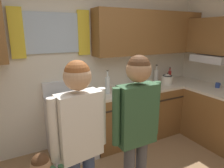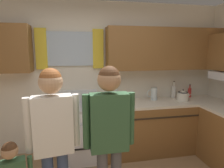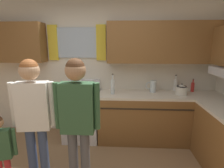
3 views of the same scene
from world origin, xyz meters
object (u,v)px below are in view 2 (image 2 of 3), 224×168
at_px(stove_oven, 80,131).
at_px(bottle_tall_clear, 115,96).
at_px(bottle_milk_white, 174,91).
at_px(stovetop_kettle, 183,96).
at_px(adult_in_plaid, 109,128).
at_px(adult_holding_child, 53,131).
at_px(bottle_sauce_red, 190,92).
at_px(water_pitcher, 154,94).

xyz_separation_m(stove_oven, bottle_tall_clear, (0.59, -0.05, 0.57)).
relative_size(stove_oven, bottle_milk_white, 3.51).
height_order(bottle_tall_clear, stovetop_kettle, bottle_tall_clear).
height_order(stovetop_kettle, adult_in_plaid, adult_in_plaid).
distance_m(stovetop_kettle, adult_holding_child, 2.39).
xyz_separation_m(bottle_sauce_red, adult_holding_child, (-2.35, -1.43, 0.03)).
relative_size(bottle_tall_clear, stovetop_kettle, 1.34).
bearing_deg(adult_in_plaid, stovetop_kettle, 39.08).
height_order(bottle_tall_clear, adult_in_plaid, adult_in_plaid).
xyz_separation_m(bottle_milk_white, stovetop_kettle, (0.03, -0.27, -0.02)).
bearing_deg(stovetop_kettle, bottle_sauce_red, 39.83).
bearing_deg(bottle_tall_clear, bottle_milk_white, 13.43).
distance_m(stove_oven, adult_in_plaid, 1.43).
relative_size(bottle_sauce_red, adult_holding_child, 0.15).
xyz_separation_m(stove_oven, water_pitcher, (1.33, 0.13, 0.54)).
distance_m(stove_oven, stovetop_kettle, 1.88).
bearing_deg(adult_in_plaid, bottle_tall_clear, 75.28).
height_order(bottle_tall_clear, water_pitcher, bottle_tall_clear).
bearing_deg(adult_holding_child, bottle_milk_white, 35.68).
bearing_deg(adult_holding_child, stovetop_kettle, 29.98).
relative_size(bottle_milk_white, water_pitcher, 1.42).
height_order(adult_holding_child, adult_in_plaid, adult_in_plaid).
distance_m(stovetop_kettle, adult_in_plaid, 1.99).
distance_m(bottle_sauce_red, adult_holding_child, 2.75).
bearing_deg(stovetop_kettle, stove_oven, 178.82).
relative_size(bottle_sauce_red, stovetop_kettle, 0.90).
relative_size(water_pitcher, adult_in_plaid, 0.13).
relative_size(adult_holding_child, adult_in_plaid, 0.99).
bearing_deg(bottle_tall_clear, water_pitcher, 13.41).
bearing_deg(bottle_tall_clear, stovetop_kettle, 0.63).
height_order(bottle_sauce_red, adult_in_plaid, adult_in_plaid).
relative_size(bottle_milk_white, stovetop_kettle, 1.14).
bearing_deg(adult_in_plaid, adult_holding_child, 173.68).
bearing_deg(bottle_sauce_red, bottle_tall_clear, -170.68).
height_order(stove_oven, bottle_sauce_red, bottle_sauce_red).
xyz_separation_m(bottle_milk_white, adult_in_plaid, (-1.51, -1.52, 0.01)).
distance_m(bottle_tall_clear, stovetop_kettle, 1.22).
relative_size(bottle_milk_white, adult_in_plaid, 0.19).
bearing_deg(water_pitcher, bottle_sauce_red, 5.22).
bearing_deg(adult_in_plaid, water_pitcher, 53.03).
bearing_deg(water_pitcher, stovetop_kettle, -18.91).
height_order(stove_oven, adult_holding_child, adult_holding_child).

